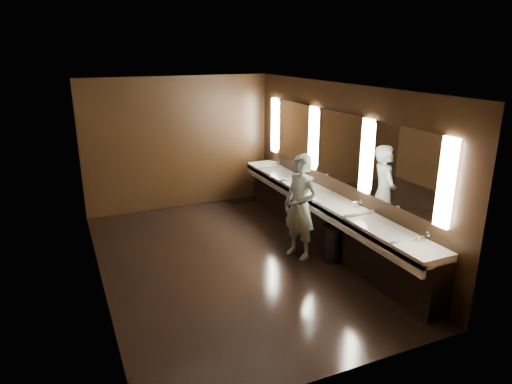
# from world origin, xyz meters

# --- Properties ---
(floor) EXTENTS (6.00, 6.00, 0.00)m
(floor) POSITION_xyz_m (0.00, 0.00, 0.00)
(floor) COLOR black
(floor) RESTS_ON ground
(ceiling) EXTENTS (4.00, 6.00, 0.02)m
(ceiling) POSITION_xyz_m (0.00, 0.00, 2.80)
(ceiling) COLOR #2D2D2B
(ceiling) RESTS_ON wall_back
(wall_back) EXTENTS (4.00, 0.02, 2.80)m
(wall_back) POSITION_xyz_m (0.00, 3.00, 1.40)
(wall_back) COLOR black
(wall_back) RESTS_ON floor
(wall_front) EXTENTS (4.00, 0.02, 2.80)m
(wall_front) POSITION_xyz_m (0.00, -3.00, 1.40)
(wall_front) COLOR black
(wall_front) RESTS_ON floor
(wall_left) EXTENTS (0.02, 6.00, 2.80)m
(wall_left) POSITION_xyz_m (-2.00, 0.00, 1.40)
(wall_left) COLOR black
(wall_left) RESTS_ON floor
(wall_right) EXTENTS (0.02, 6.00, 2.80)m
(wall_right) POSITION_xyz_m (2.00, 0.00, 1.40)
(wall_right) COLOR black
(wall_right) RESTS_ON floor
(sink_counter) EXTENTS (0.55, 5.40, 1.01)m
(sink_counter) POSITION_xyz_m (1.79, 0.00, 0.50)
(sink_counter) COLOR black
(sink_counter) RESTS_ON floor
(mirror_band) EXTENTS (0.06, 5.03, 1.15)m
(mirror_band) POSITION_xyz_m (1.98, -0.00, 1.75)
(mirror_band) COLOR white
(mirror_band) RESTS_ON wall_right
(person) EXTENTS (0.60, 0.74, 1.75)m
(person) POSITION_xyz_m (1.13, -0.28, 0.87)
(person) COLOR #83AFC3
(person) RESTS_ON floor
(trash_bin) EXTENTS (0.45, 0.45, 0.58)m
(trash_bin) POSITION_xyz_m (1.58, -0.61, 0.29)
(trash_bin) COLOR black
(trash_bin) RESTS_ON floor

